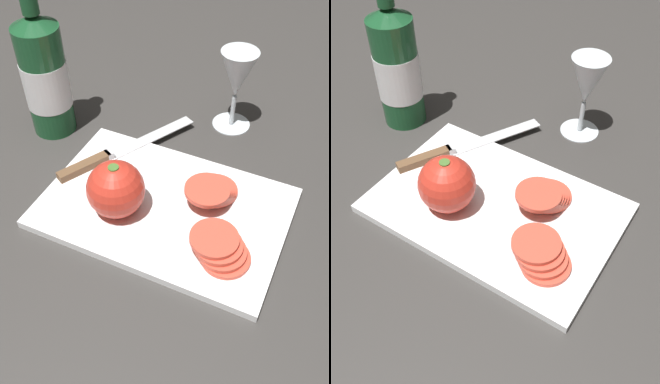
{
  "view_description": "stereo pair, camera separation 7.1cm",
  "coord_description": "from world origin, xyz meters",
  "views": [
    {
      "loc": [
        0.26,
        -0.4,
        0.55
      ],
      "look_at": [
        0.05,
        0.04,
        0.04
      ],
      "focal_mm": 42.0,
      "sensor_mm": 36.0,
      "label": 1
    },
    {
      "loc": [
        0.32,
        -0.37,
        0.55
      ],
      "look_at": [
        0.05,
        0.04,
        0.04
      ],
      "focal_mm": 42.0,
      "sensor_mm": 36.0,
      "label": 2
    }
  ],
  "objects": [
    {
      "name": "wine_bottle",
      "position": [
        -0.24,
        0.15,
        0.12
      ],
      "size": [
        0.08,
        0.08,
        0.34
      ],
      "color": "#194C28",
      "rests_on": "ground_plane"
    },
    {
      "name": "tomato_slice_stack_near",
      "position": [
        0.11,
        0.09,
        0.03
      ],
      "size": [
        0.08,
        0.11,
        0.04
      ],
      "color": "#DB4C38",
      "rests_on": "cutting_board"
    },
    {
      "name": "knife",
      "position": [
        -0.09,
        0.09,
        0.02
      ],
      "size": [
        0.15,
        0.26,
        0.01
      ],
      "rotation": [
        0.0,
        0.0,
        1.08
      ],
      "color": "silver",
      "rests_on": "cutting_board"
    },
    {
      "name": "tomato_slice_stack_far",
      "position": [
        0.16,
        -0.02,
        0.03
      ],
      "size": [
        0.1,
        0.08,
        0.03
      ],
      "color": "#DB4C38",
      "rests_on": "cutting_board"
    },
    {
      "name": "ground_plane",
      "position": [
        0.0,
        0.0,
        0.0
      ],
      "size": [
        3.0,
        3.0,
        0.0
      ],
      "primitive_type": "plane",
      "color": "#383533"
    },
    {
      "name": "whole_tomato",
      "position": [
        -0.01,
        0.0,
        0.06
      ],
      "size": [
        0.09,
        0.09,
        0.09
      ],
      "color": "red",
      "rests_on": "cutting_board"
    },
    {
      "name": "cutting_board",
      "position": [
        0.05,
        0.04,
        0.01
      ],
      "size": [
        0.39,
        0.26,
        0.01
      ],
      "color": "white",
      "rests_on": "ground_plane"
    },
    {
      "name": "wine_glass",
      "position": [
        0.07,
        0.31,
        0.11
      ],
      "size": [
        0.07,
        0.07,
        0.16
      ],
      "color": "silver",
      "rests_on": "ground_plane"
    }
  ]
}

